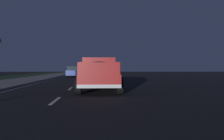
{
  "coord_description": "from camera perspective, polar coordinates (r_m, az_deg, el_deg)",
  "views": [
    {
      "loc": [
        -1.04,
        -1.56,
        1.26
      ],
      "look_at": [
        12.89,
        -2.45,
        1.17
      ],
      "focal_mm": 41.4,
      "sensor_mm": 36.0,
      "label": 1
    }
  ],
  "objects": [
    {
      "name": "ground",
      "position": [
        28.11,
        -6.85,
        -2.21
      ],
      "size": [
        144.0,
        144.0,
        0.0
      ],
      "primitive_type": "plane",
      "color": "black"
    },
    {
      "name": "sidewalk_shoulder",
      "position": [
        28.99,
        -18.18,
        -2.03
      ],
      "size": [
        108.0,
        4.0,
        0.12
      ],
      "primitive_type": "cube",
      "color": "gray",
      "rests_on": "ground"
    },
    {
      "name": "sedan_blue",
      "position": [
        37.48,
        -8.49,
        -0.37
      ],
      "size": [
        4.41,
        2.03,
        1.54
      ],
      "color": "navy",
      "rests_on": "ground"
    },
    {
      "name": "pickup_truck",
      "position": [
        14.31,
        -2.91,
        -0.75
      ],
      "size": [
        5.44,
        2.31,
        1.87
      ],
      "color": "maroon",
      "rests_on": "ground"
    },
    {
      "name": "lane_markings",
      "position": [
        30.61,
        -11.31,
        -2.0
      ],
      "size": [
        108.89,
        3.54,
        0.01
      ],
      "color": "silver",
      "rests_on": "ground"
    },
    {
      "name": "sedan_red",
      "position": [
        41.4,
        -3.34,
        -0.3
      ],
      "size": [
        4.41,
        2.04,
        1.54
      ],
      "color": "maroon",
      "rests_on": "ground"
    },
    {
      "name": "sedan_tan",
      "position": [
        20.78,
        -2.71,
        -0.95
      ],
      "size": [
        4.4,
        2.03,
        1.54
      ],
      "color": "#9E845B",
      "rests_on": "ground"
    }
  ]
}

